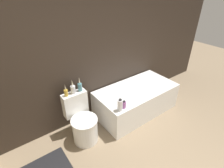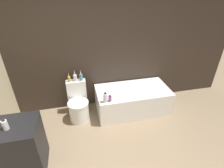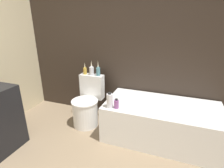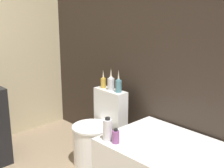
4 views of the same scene
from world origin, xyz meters
name	(u,v)px [view 2 (image 2 of 4)]	position (x,y,z in m)	size (l,w,h in m)	color
wall_back_tiled	(89,49)	(0.00, 2.36, 1.30)	(6.40, 0.06, 2.60)	#332821
bathtub	(132,99)	(0.82, 1.91, 0.26)	(1.53, 0.79, 0.52)	white
toilet	(78,105)	(-0.33, 1.91, 0.30)	(0.41, 0.55, 0.76)	white
vanity_counter	(18,148)	(-1.22, 0.94, 0.41)	(0.67, 0.55, 0.83)	black
soap_bottle_glass	(5,125)	(-1.25, 0.91, 0.90)	(0.07, 0.07, 0.16)	silver
vase_gold	(69,78)	(-0.45, 2.11, 0.83)	(0.06, 0.06, 0.20)	gold
vase_silver	(75,77)	(-0.33, 2.12, 0.84)	(0.07, 0.07, 0.24)	silver
vase_bronze	(81,77)	(-0.21, 2.12, 0.84)	(0.06, 0.06, 0.24)	teal
shampoo_bottle_tall	(105,98)	(0.17, 1.61, 0.61)	(0.08, 0.08, 0.21)	silver
shampoo_bottle_short	(110,99)	(0.26, 1.62, 0.58)	(0.06, 0.06, 0.13)	#8C4C8C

